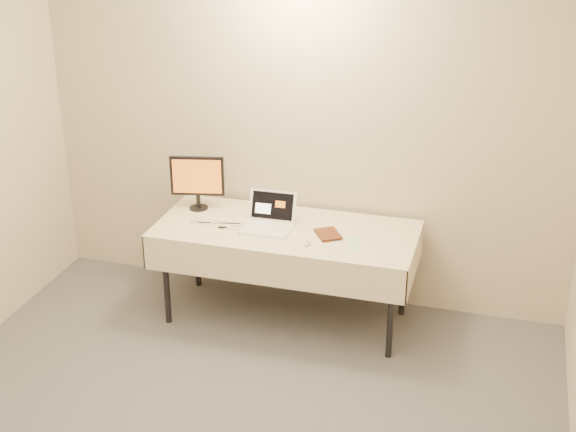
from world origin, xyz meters
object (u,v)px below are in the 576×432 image
(book, at_px, (318,223))
(laptop, at_px, (269,219))
(monitor, at_px, (197,179))
(table, at_px, (286,236))

(book, bearing_deg, laptop, 137.54)
(laptop, relative_size, book, 1.74)
(laptop, xyz_separation_m, book, (0.37, -0.07, 0.04))
(laptop, distance_m, monitor, 0.66)
(table, bearing_deg, laptop, -177.05)
(monitor, xyz_separation_m, book, (0.98, -0.23, -0.14))
(laptop, bearing_deg, book, -11.80)
(table, height_order, laptop, laptop)
(table, bearing_deg, monitor, 167.81)
(table, relative_size, monitor, 4.51)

